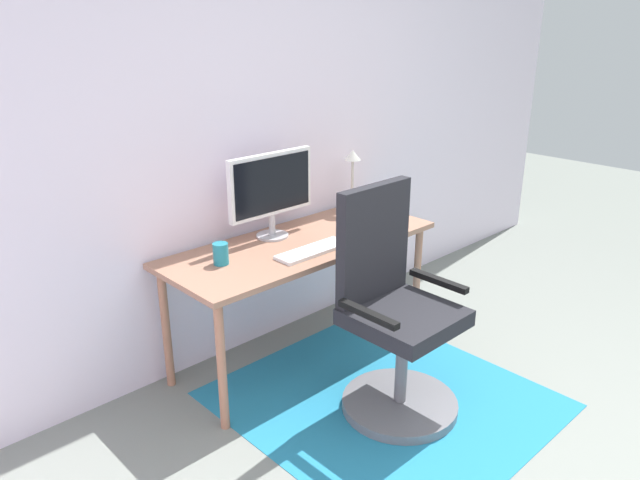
{
  "coord_description": "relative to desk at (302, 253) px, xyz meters",
  "views": [
    {
      "loc": [
        -2.1,
        -0.49,
        1.86
      ],
      "look_at": [
        -0.14,
        1.57,
        0.8
      ],
      "focal_mm": 33.98,
      "sensor_mm": 36.0,
      "label": 1
    }
  ],
  "objects": [
    {
      "name": "coffee_cup",
      "position": [
        -0.51,
        0.04,
        0.12
      ],
      "size": [
        0.08,
        0.08,
        0.11
      ],
      "primitive_type": "cylinder",
      "color": "teal",
      "rests_on": "desk"
    },
    {
      "name": "desk_lamp",
      "position": [
        0.59,
        0.19,
        0.34
      ],
      "size": [
        0.11,
        0.11,
        0.39
      ],
      "color": "black",
      "rests_on": "desk"
    },
    {
      "name": "computer_mouse",
      "position": [
        0.24,
        -0.12,
        0.08
      ],
      "size": [
        0.06,
        0.1,
        0.03
      ],
      "primitive_type": "ellipsoid",
      "color": "white",
      "rests_on": "desk"
    },
    {
      "name": "desk",
      "position": [
        0.0,
        0.0,
        0.0
      ],
      "size": [
        1.57,
        0.62,
        0.7
      ],
      "color": "#9F6E57",
      "rests_on": "ground"
    },
    {
      "name": "wall_back",
      "position": [
        0.04,
        0.38,
        0.67
      ],
      "size": [
        6.0,
        0.1,
        2.6
      ],
      "primitive_type": "cube",
      "color": "silver",
      "rests_on": "ground"
    },
    {
      "name": "cell_phone",
      "position": [
        0.43,
        -0.01,
        0.07
      ],
      "size": [
        0.13,
        0.16,
        0.01
      ],
      "primitive_type": "cube",
      "rotation": [
        0.0,
        0.0,
        0.5
      ],
      "color": "black",
      "rests_on": "desk"
    },
    {
      "name": "keyboard",
      "position": [
        -0.07,
        -0.16,
        0.08
      ],
      "size": [
        0.43,
        0.13,
        0.02
      ],
      "primitive_type": "cube",
      "color": "white",
      "rests_on": "desk"
    },
    {
      "name": "monitor",
      "position": [
        -0.07,
        0.17,
        0.35
      ],
      "size": [
        0.55,
        0.18,
        0.47
      ],
      "color": "#B2B2B7",
      "rests_on": "desk"
    },
    {
      "name": "area_rug",
      "position": [
        -0.01,
        -0.63,
        -0.63
      ],
      "size": [
        1.41,
        1.49,
        0.01
      ],
      "primitive_type": "cube",
      "color": "teal",
      "rests_on": "ground"
    },
    {
      "name": "office_chair",
      "position": [
        -0.01,
        -0.67,
        -0.18
      ],
      "size": [
        0.58,
        0.58,
        1.12
      ],
      "rotation": [
        0.0,
        0.0,
        -0.0
      ],
      "color": "slate",
      "rests_on": "ground"
    }
  ]
}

